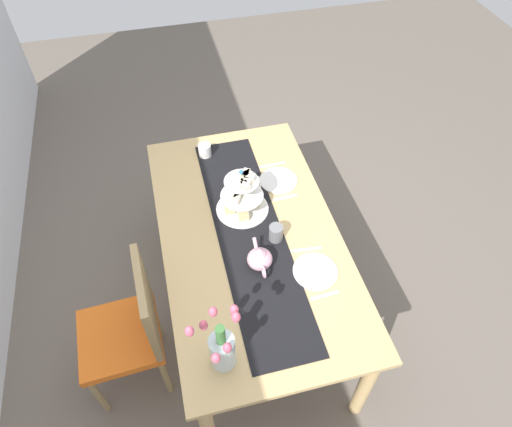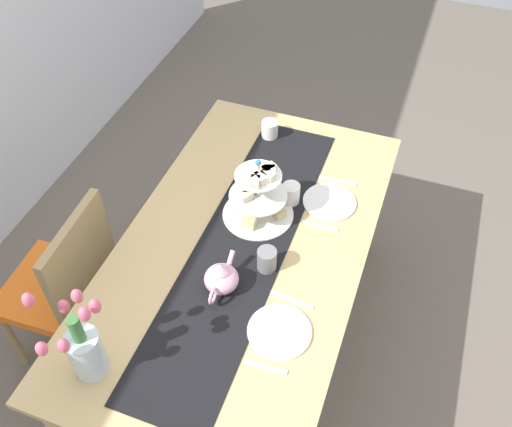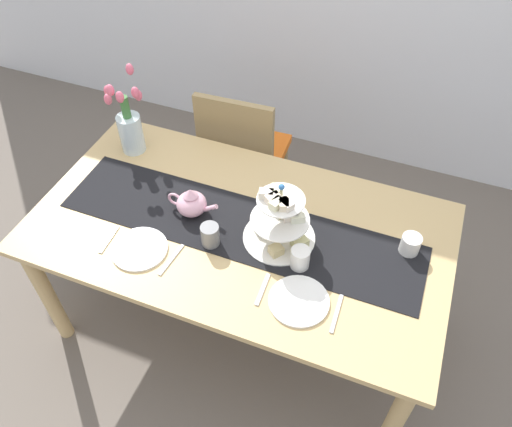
{
  "view_description": "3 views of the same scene",
  "coord_description": "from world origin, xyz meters",
  "px_view_note": "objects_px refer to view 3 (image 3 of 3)",
  "views": [
    {
      "loc": [
        -1.52,
        0.35,
        2.67
      ],
      "look_at": [
        0.06,
        -0.05,
        0.81
      ],
      "focal_mm": 31.85,
      "sensor_mm": 36.0,
      "label": 1
    },
    {
      "loc": [
        -1.35,
        -0.55,
        2.47
      ],
      "look_at": [
        0.09,
        -0.02,
        0.84
      ],
      "focal_mm": 39.52,
      "sensor_mm": 36.0,
      "label": 2
    },
    {
      "loc": [
        0.58,
        -1.29,
        2.34
      ],
      "look_at": [
        0.06,
        0.04,
        0.79
      ],
      "focal_mm": 35.51,
      "sensor_mm": 36.0,
      "label": 3
    }
  ],
  "objects_px": {
    "mug_white_text": "(300,258)",
    "chair_left": "(243,151)",
    "mug_grey": "(210,235)",
    "knife_left": "(171,260)",
    "tiered_cake_stand": "(280,220)",
    "cream_jug": "(410,245)",
    "teapot": "(191,203)",
    "dinner_plate_right": "(299,301)",
    "tulip_vase": "(129,126)",
    "knife_right": "(337,313)",
    "dining_table": "(240,240)",
    "dinner_plate_left": "(140,249)",
    "fork_left": "(109,239)",
    "fork_right": "(263,289)"
  },
  "relations": [
    {
      "from": "mug_white_text",
      "to": "chair_left",
      "type": "bearing_deg",
      "value": 125.66
    },
    {
      "from": "mug_grey",
      "to": "knife_left",
      "type": "bearing_deg",
      "value": -128.76
    },
    {
      "from": "tiered_cake_stand",
      "to": "cream_jug",
      "type": "bearing_deg",
      "value": 13.64
    },
    {
      "from": "teapot",
      "to": "cream_jug",
      "type": "xyz_separation_m",
      "value": [
        0.91,
        0.13,
        -0.02
      ]
    },
    {
      "from": "dinner_plate_right",
      "to": "mug_white_text",
      "type": "relative_size",
      "value": 2.42
    },
    {
      "from": "mug_grey",
      "to": "tulip_vase",
      "type": "bearing_deg",
      "value": 145.82
    },
    {
      "from": "knife_right",
      "to": "chair_left",
      "type": "bearing_deg",
      "value": 128.67
    },
    {
      "from": "dining_table",
      "to": "chair_left",
      "type": "height_order",
      "value": "chair_left"
    },
    {
      "from": "dinner_plate_left",
      "to": "mug_white_text",
      "type": "xyz_separation_m",
      "value": [
        0.63,
        0.16,
        0.04
      ]
    },
    {
      "from": "tiered_cake_stand",
      "to": "dinner_plate_right",
      "type": "bearing_deg",
      "value": -57.25
    },
    {
      "from": "mug_white_text",
      "to": "tulip_vase",
      "type": "bearing_deg",
      "value": 158.39
    },
    {
      "from": "chair_left",
      "to": "fork_left",
      "type": "height_order",
      "value": "chair_left"
    },
    {
      "from": "dining_table",
      "to": "fork_right",
      "type": "bearing_deg",
      "value": -51.94
    },
    {
      "from": "dining_table",
      "to": "tulip_vase",
      "type": "distance_m",
      "value": 0.77
    },
    {
      "from": "mug_white_text",
      "to": "mug_grey",
      "type": "bearing_deg",
      "value": -176.55
    },
    {
      "from": "fork_left",
      "to": "cream_jug",
      "type": "bearing_deg",
      "value": 18.56
    },
    {
      "from": "fork_right",
      "to": "chair_left",
      "type": "bearing_deg",
      "value": 116.67
    },
    {
      "from": "fork_left",
      "to": "dinner_plate_left",
      "type": "bearing_deg",
      "value": 0.0
    },
    {
      "from": "cream_jug",
      "to": "tulip_vase",
      "type": "bearing_deg",
      "value": 173.44
    },
    {
      "from": "tulip_vase",
      "to": "knife_right",
      "type": "height_order",
      "value": "tulip_vase"
    },
    {
      "from": "tulip_vase",
      "to": "cream_jug",
      "type": "relative_size",
      "value": 4.75
    },
    {
      "from": "tulip_vase",
      "to": "knife_left",
      "type": "distance_m",
      "value": 0.75
    },
    {
      "from": "tulip_vase",
      "to": "knife_left",
      "type": "xyz_separation_m",
      "value": [
        0.49,
        -0.55,
        -0.14
      ]
    },
    {
      "from": "cream_jug",
      "to": "mug_white_text",
      "type": "bearing_deg",
      "value": -149.3
    },
    {
      "from": "dining_table",
      "to": "mug_white_text",
      "type": "bearing_deg",
      "value": -19.12
    },
    {
      "from": "chair_left",
      "to": "tulip_vase",
      "type": "distance_m",
      "value": 0.69
    },
    {
      "from": "tulip_vase",
      "to": "dinner_plate_right",
      "type": "relative_size",
      "value": 1.76
    },
    {
      "from": "mug_grey",
      "to": "dinner_plate_left",
      "type": "bearing_deg",
      "value": -151.71
    },
    {
      "from": "knife_left",
      "to": "dinner_plate_right",
      "type": "relative_size",
      "value": 0.74
    },
    {
      "from": "dinner_plate_left",
      "to": "mug_grey",
      "type": "bearing_deg",
      "value": 28.29
    },
    {
      "from": "dinner_plate_left",
      "to": "fork_left",
      "type": "height_order",
      "value": "dinner_plate_left"
    },
    {
      "from": "dining_table",
      "to": "knife_left",
      "type": "distance_m",
      "value": 0.34
    },
    {
      "from": "knife_left",
      "to": "dining_table",
      "type": "bearing_deg",
      "value": 55.28
    },
    {
      "from": "dinner_plate_left",
      "to": "fork_right",
      "type": "distance_m",
      "value": 0.54
    },
    {
      "from": "knife_right",
      "to": "cream_jug",
      "type": "bearing_deg",
      "value": 63.7
    },
    {
      "from": "dinner_plate_left",
      "to": "fork_left",
      "type": "xyz_separation_m",
      "value": [
        -0.15,
        0.0,
        -0.0
      ]
    },
    {
      "from": "dining_table",
      "to": "dinner_plate_left",
      "type": "relative_size",
      "value": 7.68
    },
    {
      "from": "dining_table",
      "to": "cream_jug",
      "type": "height_order",
      "value": "cream_jug"
    },
    {
      "from": "fork_left",
      "to": "mug_white_text",
      "type": "bearing_deg",
      "value": 11.66
    },
    {
      "from": "cream_jug",
      "to": "fork_left",
      "type": "bearing_deg",
      "value": -161.44
    },
    {
      "from": "fork_right",
      "to": "mug_white_text",
      "type": "relative_size",
      "value": 1.58
    },
    {
      "from": "cream_jug",
      "to": "knife_right",
      "type": "distance_m",
      "value": 0.44
    },
    {
      "from": "tulip_vase",
      "to": "fork_right",
      "type": "relative_size",
      "value": 2.69
    },
    {
      "from": "dining_table",
      "to": "fork_left",
      "type": "xyz_separation_m",
      "value": [
        -0.47,
        -0.26,
        0.1
      ]
    },
    {
      "from": "tiered_cake_stand",
      "to": "fork_right",
      "type": "bearing_deg",
      "value": -84.29
    },
    {
      "from": "dinner_plate_right",
      "to": "mug_white_text",
      "type": "height_order",
      "value": "mug_white_text"
    },
    {
      "from": "chair_left",
      "to": "cream_jug",
      "type": "height_order",
      "value": "chair_left"
    },
    {
      "from": "fork_right",
      "to": "mug_grey",
      "type": "distance_m",
      "value": 0.32
    },
    {
      "from": "cream_jug",
      "to": "dining_table",
      "type": "bearing_deg",
      "value": -169.65
    },
    {
      "from": "knife_left",
      "to": "mug_white_text",
      "type": "bearing_deg",
      "value": 18.25
    }
  ]
}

